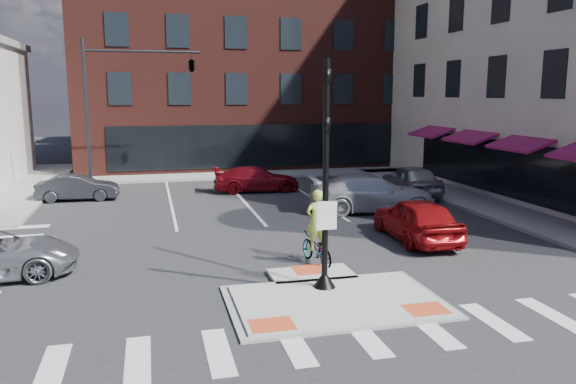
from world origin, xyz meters
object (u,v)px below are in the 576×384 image
object	(u,v)px
red_sedan	(416,219)
bg_car_silver	(411,180)
bg_car_red	(256,179)
bg_car_dark	(78,188)
white_pickup	(372,193)
cyclist	(316,239)

from	to	relation	value
red_sedan	bg_car_silver	bearing A→B (deg)	-113.18
bg_car_silver	red_sedan	bearing A→B (deg)	69.06
bg_car_red	bg_car_dark	bearing A→B (deg)	95.40
bg_car_dark	bg_car_red	distance (m)	9.06
white_pickup	bg_car_dark	xyz separation A→B (m)	(-13.08, 5.99, -0.18)
red_sedan	bg_car_dark	xyz separation A→B (m)	(-12.71, 11.08, -0.15)
bg_car_silver	cyclist	distance (m)	13.09
cyclist	red_sedan	bearing A→B (deg)	-167.46
red_sedan	bg_car_silver	size ratio (longest dim) A/B	0.97
white_pickup	bg_car_dark	world-z (taller)	white_pickup
red_sedan	bg_car_silver	xyz separation A→B (m)	(3.89, 8.37, 0.03)
white_pickup	red_sedan	bearing A→B (deg)	-176.98
white_pickup	bg_car_dark	bearing A→B (deg)	72.66
red_sedan	bg_car_dark	size ratio (longest dim) A/B	1.19
red_sedan	bg_car_silver	world-z (taller)	bg_car_silver
bg_car_red	cyclist	size ratio (longest dim) A/B	1.97
red_sedan	bg_car_dark	world-z (taller)	red_sedan
red_sedan	bg_car_silver	distance (m)	9.23
bg_car_silver	bg_car_red	distance (m)	8.16
white_pickup	bg_car_red	xyz separation A→B (m)	(-4.04, 6.38, -0.15)
white_pickup	cyclist	world-z (taller)	cyclist
bg_car_dark	bg_car_silver	world-z (taller)	bg_car_silver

